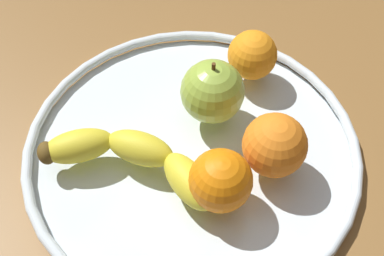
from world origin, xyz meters
The scene contains 7 objects.
ground_plane centered at (0.00, 0.00, -2.00)cm, with size 153.43×153.43×4.00cm, color brown.
fruit_bowl centered at (0.00, 0.00, 0.92)cm, with size 38.89×38.89×1.80cm.
banana centered at (2.68, 6.78, 3.64)cm, with size 19.79×12.05×3.69cm.
apple centered at (1.46, -5.04, 5.52)cm, with size 7.44×7.44×8.24cm.
orange_center centered at (2.12, -13.32, 4.88)cm, with size 6.15×6.15×6.15cm, color orange.
orange_back_left centered at (-8.26, -3.96, 5.30)cm, with size 7.00×7.00×7.00cm, color orange.
orange_front_right centered at (-6.82, 3.15, 5.12)cm, with size 6.63×6.63×6.63cm, color orange.
Camera 1 is at (-23.03, 25.11, 49.52)cm, focal length 47.92 mm.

